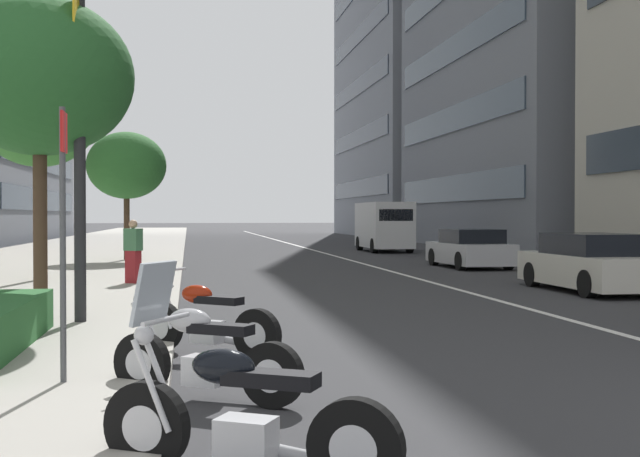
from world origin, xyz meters
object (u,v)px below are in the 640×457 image
at_px(car_following_behind, 590,264).
at_px(street_tree_mid_sidewalk, 127,166).
at_px(motorcycle_mid_row, 206,323).
at_px(parking_sign_by_curb, 63,218).
at_px(motorcycle_by_sign_pole, 203,358).
at_px(car_mid_block_traffic, 470,250).
at_px(delivery_van_ahead, 384,225).
at_px(street_tree_by_lamp_post, 39,77).
at_px(pedestrian_on_plaza, 133,251).
at_px(motorcycle_far_end_row, 241,418).
at_px(street_tree_far_plaza, 38,119).

xyz_separation_m(car_following_behind, street_tree_mid_sidewalk, (13.24, 11.68, 3.01)).
bearing_deg(motorcycle_mid_row, street_tree_mid_sidewalk, -44.45).
bearing_deg(parking_sign_by_curb, motorcycle_by_sign_pole, -105.14).
distance_m(motorcycle_by_sign_pole, car_mid_block_traffic, 21.16).
bearing_deg(car_following_behind, street_tree_mid_sidewalk, 41.63).
distance_m(delivery_van_ahead, street_tree_by_lamp_post, 28.89).
bearing_deg(street_tree_by_lamp_post, pedestrian_on_plaza, -8.36).
bearing_deg(street_tree_by_lamp_post, motorcycle_mid_row, -139.68).
bearing_deg(motorcycle_far_end_row, motorcycle_mid_row, -59.56).
bearing_deg(delivery_van_ahead, motorcycle_by_sign_pole, 163.52).
bearing_deg(street_tree_by_lamp_post, street_tree_far_plaza, 10.03).
xyz_separation_m(delivery_van_ahead, street_tree_by_lamp_post, (-26.12, 12.04, 2.69)).
bearing_deg(car_following_behind, parking_sign_by_curb, 132.24).
bearing_deg(car_following_behind, motorcycle_mid_row, 129.15).
relative_size(street_tree_far_plaza, street_tree_mid_sidewalk, 1.13).
height_order(motorcycle_mid_row, car_mid_block_traffic, car_mid_block_traffic).
relative_size(street_tree_by_lamp_post, pedestrian_on_plaza, 3.31).
relative_size(motorcycle_by_sign_pole, street_tree_mid_sidewalk, 0.38).
distance_m(car_following_behind, parking_sign_by_curb, 14.35).
height_order(motorcycle_mid_row, delivery_van_ahead, delivery_van_ahead).
bearing_deg(pedestrian_on_plaza, street_tree_far_plaza, 97.66).
bearing_deg(pedestrian_on_plaza, motorcycle_mid_row, -134.38).
bearing_deg(pedestrian_on_plaza, parking_sign_by_curb, -142.85).
relative_size(motorcycle_by_sign_pole, parking_sign_by_curb, 0.67).
distance_m(motorcycle_mid_row, street_tree_mid_sidewalk, 21.06).
relative_size(motorcycle_far_end_row, street_tree_far_plaza, 0.36).
bearing_deg(motorcycle_far_end_row, street_tree_mid_sidewalk, -55.09).
xyz_separation_m(car_following_behind, street_tree_far_plaza, (3.75, 13.18, 3.62)).
bearing_deg(street_tree_mid_sidewalk, street_tree_far_plaza, 170.99).
bearing_deg(street_tree_mid_sidewalk, motorcycle_by_sign_pole, -174.07).
xyz_separation_m(motorcycle_far_end_row, motorcycle_mid_row, (5.02, 0.12, -0.02)).
distance_m(motorcycle_far_end_row, street_tree_far_plaza, 17.15).
height_order(car_mid_block_traffic, pedestrian_on_plaza, pedestrian_on_plaza).
bearing_deg(street_tree_far_plaza, car_mid_block_traffic, -68.85).
bearing_deg(motorcycle_mid_row, street_tree_far_plaza, -31.65).
xyz_separation_m(car_following_behind, street_tree_by_lamp_post, (-4.41, 11.74, 3.35)).
xyz_separation_m(motorcycle_mid_row, delivery_van_ahead, (29.14, -9.48, 0.90)).
bearing_deg(motorcycle_mid_row, motorcycle_far_end_row, 129.99).
bearing_deg(pedestrian_on_plaza, delivery_van_ahead, 6.88).
height_order(delivery_van_ahead, street_tree_by_lamp_post, street_tree_by_lamp_post).
bearing_deg(street_tree_mid_sidewalk, parking_sign_by_curb, -177.36).
xyz_separation_m(street_tree_by_lamp_post, pedestrian_on_plaza, (6.81, -1.00, -3.08)).
xyz_separation_m(street_tree_mid_sidewalk, pedestrian_on_plaza, (-10.84, -0.94, -2.75)).
height_order(parking_sign_by_curb, street_tree_mid_sidewalk, street_tree_mid_sidewalk).
distance_m(parking_sign_by_curb, street_tree_far_plaza, 13.81).
bearing_deg(motorcycle_far_end_row, car_following_behind, -96.98).
bearing_deg(delivery_van_ahead, car_mid_block_traffic, -179.93).
distance_m(motorcycle_far_end_row, pedestrian_on_plaza, 14.95).
bearing_deg(parking_sign_by_curb, delivery_van_ahead, -19.24).
height_order(motorcycle_by_sign_pole, pedestrian_on_plaza, pedestrian_on_plaza).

